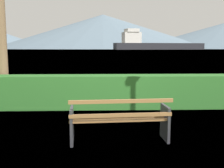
# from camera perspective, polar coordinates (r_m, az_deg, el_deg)

# --- Properties ---
(ground_plane) EXTENTS (1400.00, 1400.00, 0.00)m
(ground_plane) POSITION_cam_1_polar(r_m,az_deg,el_deg) (5.26, 1.52, -11.98)
(ground_plane) COLOR olive
(water_surface) EXTENTS (620.00, 620.00, 0.00)m
(water_surface) POSITION_cam_1_polar(r_m,az_deg,el_deg) (313.34, -1.90, 7.36)
(water_surface) COLOR slate
(water_surface) RESTS_ON ground_plane
(park_bench) EXTENTS (1.90, 0.69, 0.87)m
(park_bench) POSITION_cam_1_polar(r_m,az_deg,el_deg) (5.07, 1.62, -7.63)
(park_bench) COLOR olive
(park_bench) RESTS_ON ground_plane
(hedge_row) EXTENTS (10.76, 0.77, 0.97)m
(hedge_row) POSITION_cam_1_polar(r_m,az_deg,el_deg) (7.97, 0.27, -1.60)
(hedge_row) COLOR #2D6B28
(hedge_row) RESTS_ON ground_plane
(cargo_ship_large) EXTENTS (103.66, 35.62, 22.05)m
(cargo_ship_large) POSITION_cam_1_polar(r_m,az_deg,el_deg) (300.91, 8.73, 8.44)
(cargo_ship_large) COLOR #232328
(cargo_ship_large) RESTS_ON water_surface
(distant_hills) EXTENTS (947.87, 442.13, 69.82)m
(distant_hills) POSITION_cam_1_polar(r_m,az_deg,el_deg) (580.20, -1.41, 10.66)
(distant_hills) COLOR slate
(distant_hills) RESTS_ON ground_plane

